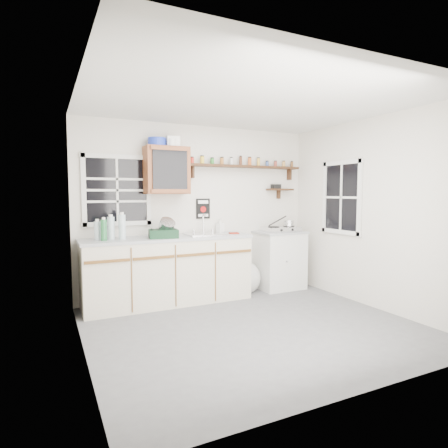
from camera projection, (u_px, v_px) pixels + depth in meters
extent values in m
cube|color=#515154|center=(253.00, 327.00, 4.25)|extent=(3.60, 3.20, 0.02)
cube|color=silver|center=(255.00, 101.00, 4.05)|extent=(3.60, 3.20, 0.02)
cube|color=beige|center=(80.00, 222.00, 3.36)|extent=(0.02, 3.20, 2.50)
cube|color=beige|center=(372.00, 213.00, 4.94)|extent=(0.02, 3.20, 2.50)
cube|color=beige|center=(199.00, 211.00, 5.59)|extent=(3.60, 0.02, 2.50)
cube|color=beige|center=(367.00, 229.00, 2.71)|extent=(3.60, 0.02, 2.50)
cube|color=beige|center=(169.00, 271.00, 5.13)|extent=(2.27, 0.60, 0.88)
cube|color=#93969A|center=(168.00, 238.00, 5.09)|extent=(2.31, 0.62, 0.04)
cube|color=brown|center=(108.00, 261.00, 4.46)|extent=(0.53, 0.02, 0.03)
cube|color=brown|center=(154.00, 258.00, 4.70)|extent=(0.53, 0.02, 0.03)
cube|color=brown|center=(196.00, 255.00, 4.95)|extent=(0.53, 0.02, 0.03)
cube|color=brown|center=(234.00, 252.00, 5.20)|extent=(0.53, 0.02, 0.03)
cube|color=silver|center=(279.00, 261.00, 5.95)|extent=(0.70, 0.55, 0.88)
cube|color=#93969A|center=(280.00, 232.00, 5.91)|extent=(0.73, 0.57, 0.03)
cube|color=silver|center=(204.00, 234.00, 5.32)|extent=(0.52, 0.44, 0.03)
cylinder|color=silver|center=(203.00, 224.00, 5.47)|extent=(0.02, 0.02, 0.28)
cylinder|color=silver|center=(205.00, 215.00, 5.41)|extent=(0.02, 0.14, 0.02)
cube|color=brown|center=(167.00, 170.00, 5.16)|extent=(0.60, 0.30, 0.65)
cube|color=black|center=(170.00, 170.00, 5.02)|extent=(0.48, 0.02, 0.52)
cylinder|color=#1A31AC|center=(157.00, 142.00, 5.07)|extent=(0.24, 0.24, 0.11)
cube|color=silver|center=(172.00, 142.00, 5.17)|extent=(0.18, 0.15, 0.14)
cylinder|color=silver|center=(172.00, 143.00, 5.12)|extent=(0.12, 0.12, 0.10)
cube|color=black|center=(245.00, 167.00, 5.76)|extent=(1.91, 0.18, 0.04)
cube|color=black|center=(192.00, 172.00, 5.44)|extent=(0.03, 0.10, 0.18)
cube|color=black|center=(289.00, 174.00, 6.18)|extent=(0.03, 0.10, 0.18)
cylinder|color=red|center=(192.00, 161.00, 5.38)|extent=(0.06, 0.06, 0.08)
cylinder|color=black|center=(192.00, 157.00, 5.37)|extent=(0.05, 0.05, 0.02)
cylinder|color=gold|center=(202.00, 160.00, 5.45)|extent=(0.06, 0.06, 0.10)
cylinder|color=black|center=(202.00, 156.00, 5.44)|extent=(0.05, 0.05, 0.02)
cylinder|color=#267226|center=(212.00, 161.00, 5.52)|extent=(0.05, 0.05, 0.08)
cylinder|color=black|center=(212.00, 158.00, 5.51)|extent=(0.05, 0.05, 0.02)
cylinder|color=#99591E|center=(222.00, 161.00, 5.59)|extent=(0.06, 0.06, 0.10)
cylinder|color=black|center=(222.00, 157.00, 5.58)|extent=(0.05, 0.05, 0.02)
cylinder|color=silver|center=(231.00, 162.00, 5.65)|extent=(0.04, 0.04, 0.10)
cylinder|color=black|center=(231.00, 158.00, 5.65)|extent=(0.04, 0.04, 0.02)
cylinder|color=#4C2614|center=(241.00, 161.00, 5.72)|extent=(0.04, 0.04, 0.13)
cylinder|color=black|center=(241.00, 156.00, 5.72)|extent=(0.04, 0.04, 0.02)
cylinder|color=#B24C19|center=(250.00, 162.00, 5.79)|extent=(0.06, 0.06, 0.12)
cylinder|color=black|center=(250.00, 157.00, 5.79)|extent=(0.05, 0.05, 0.02)
cylinder|color=gold|center=(259.00, 162.00, 5.86)|extent=(0.05, 0.05, 0.12)
cylinder|color=black|center=(259.00, 158.00, 5.86)|extent=(0.04, 0.04, 0.02)
cylinder|color=#334C8C|center=(267.00, 164.00, 5.93)|extent=(0.05, 0.05, 0.07)
cylinder|color=black|center=(267.00, 161.00, 5.93)|extent=(0.05, 0.05, 0.02)
cylinder|color=maroon|center=(276.00, 164.00, 6.00)|extent=(0.05, 0.05, 0.08)
cylinder|color=black|center=(276.00, 161.00, 6.00)|extent=(0.04, 0.04, 0.02)
cylinder|color=#BF8C3F|center=(284.00, 164.00, 6.07)|extent=(0.05, 0.05, 0.08)
cylinder|color=black|center=(284.00, 161.00, 6.07)|extent=(0.05, 0.05, 0.02)
cylinder|color=brown|center=(292.00, 165.00, 6.14)|extent=(0.04, 0.04, 0.08)
cylinder|color=black|center=(292.00, 161.00, 6.13)|extent=(0.04, 0.04, 0.02)
cube|color=black|center=(280.00, 190.00, 6.09)|extent=(0.45, 0.15, 0.03)
cube|color=black|center=(279.00, 194.00, 6.13)|extent=(0.03, 0.08, 0.14)
cube|color=black|center=(276.00, 186.00, 6.05)|extent=(0.14, 0.10, 0.07)
cube|color=black|center=(203.00, 209.00, 5.59)|extent=(0.22, 0.01, 0.30)
cube|color=white|center=(203.00, 202.00, 5.58)|extent=(0.16, 0.00, 0.05)
cylinder|color=#A50C0C|center=(203.00, 209.00, 5.59)|extent=(0.09, 0.01, 0.09)
cube|color=white|center=(203.00, 215.00, 5.59)|extent=(0.16, 0.00, 0.04)
cube|color=black|center=(117.00, 190.00, 5.02)|extent=(0.85, 0.02, 0.90)
cube|color=silver|center=(117.00, 190.00, 5.02)|extent=(0.93, 0.03, 0.98)
cube|color=black|center=(341.00, 197.00, 5.40)|extent=(0.02, 0.70, 1.00)
cube|color=silver|center=(341.00, 197.00, 5.40)|extent=(0.03, 0.78, 1.08)
cylinder|color=silver|center=(97.00, 231.00, 4.72)|extent=(0.08, 0.08, 0.24)
cylinder|color=silver|center=(97.00, 220.00, 4.71)|extent=(0.04, 0.04, 0.03)
cylinder|color=#236A36|center=(104.00, 230.00, 4.66)|extent=(0.08, 0.08, 0.26)
cylinder|color=silver|center=(104.00, 218.00, 4.65)|extent=(0.04, 0.04, 0.03)
cylinder|color=silver|center=(111.00, 228.00, 4.80)|extent=(0.09, 0.09, 0.29)
cylinder|color=silver|center=(111.00, 216.00, 4.78)|extent=(0.05, 0.05, 0.03)
cylinder|color=silver|center=(122.00, 227.00, 4.79)|extent=(0.09, 0.09, 0.32)
cylinder|color=silver|center=(122.00, 213.00, 4.78)|extent=(0.05, 0.05, 0.03)
cube|color=#10311B|center=(163.00, 234.00, 4.95)|extent=(0.41, 0.34, 0.11)
cylinder|color=silver|center=(167.00, 225.00, 4.96)|extent=(0.24, 0.27, 0.22)
imported|color=silver|center=(220.00, 225.00, 5.66)|extent=(0.12, 0.12, 0.21)
cube|color=maroon|center=(234.00, 233.00, 5.45)|extent=(0.15, 0.13, 0.02)
cube|color=silver|center=(281.00, 229.00, 5.90)|extent=(0.58, 0.32, 0.07)
cylinder|color=black|center=(274.00, 227.00, 5.83)|extent=(0.18, 0.18, 0.01)
cylinder|color=black|center=(289.00, 226.00, 5.95)|extent=(0.18, 0.18, 0.01)
cylinder|color=silver|center=(289.00, 223.00, 5.95)|extent=(0.16, 0.16, 0.10)
cylinder|color=black|center=(278.00, 221.00, 5.95)|extent=(0.32, 0.04, 0.16)
ellipsoid|color=beige|center=(245.00, 278.00, 5.73)|extent=(0.45, 0.41, 0.47)
cone|color=beige|center=(247.00, 264.00, 5.72)|extent=(0.13, 0.13, 0.13)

